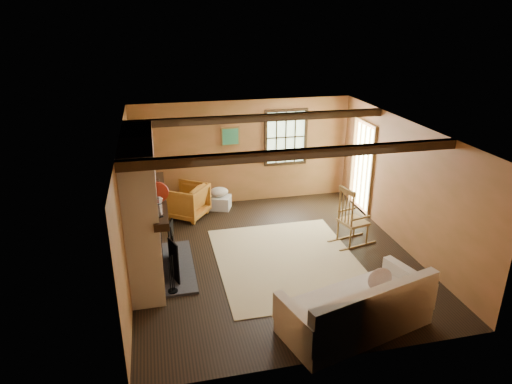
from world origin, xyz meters
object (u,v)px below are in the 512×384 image
object	(u,v)px
sofa	(358,311)
armchair	(186,201)
rocking_chair	(352,220)
fireplace	(145,213)
laundry_basket	(219,202)

from	to	relation	value
sofa	armchair	xyz separation A→B (m)	(-2.02, 4.40, 0.06)
rocking_chair	sofa	distance (m)	2.64
fireplace	rocking_chair	size ratio (longest dim) A/B	2.05
fireplace	laundry_basket	size ratio (longest dim) A/B	4.80
sofa	laundry_basket	bearing A→B (deg)	89.47
armchair	rocking_chair	bearing A→B (deg)	91.62
fireplace	laundry_basket	bearing A→B (deg)	56.75
laundry_basket	fireplace	bearing A→B (deg)	-123.25
laundry_basket	armchair	xyz separation A→B (m)	(-0.76, -0.28, 0.22)
rocking_chair	armchair	bearing A→B (deg)	43.79
fireplace	armchair	xyz separation A→B (m)	(0.83, 2.14, -0.73)
fireplace	sofa	world-z (taller)	fireplace
fireplace	rocking_chair	distance (m)	3.87
fireplace	armchair	world-z (taller)	fireplace
sofa	armchair	size ratio (longest dim) A/B	2.85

